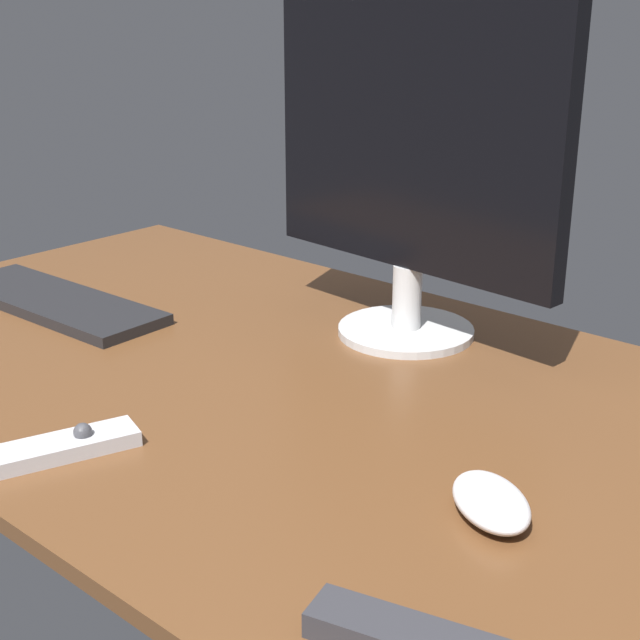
# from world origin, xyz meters

# --- Properties ---
(desk) EXTENTS (1.40, 0.84, 0.02)m
(desk) POSITION_xyz_m (0.00, 0.00, 0.01)
(desk) COLOR brown
(desk) RESTS_ON ground
(monitor) EXTENTS (0.49, 0.20, 0.50)m
(monitor) POSITION_xyz_m (0.09, 0.24, 0.29)
(monitor) COLOR silver
(monitor) RESTS_ON desk
(keyboard) EXTENTS (0.42, 0.15, 0.02)m
(keyboard) POSITION_xyz_m (-0.40, -0.03, 0.03)
(keyboard) COLOR black
(keyboard) RESTS_ON desk
(computer_mouse) EXTENTS (0.13, 0.12, 0.03)m
(computer_mouse) POSITION_xyz_m (0.45, -0.11, 0.04)
(computer_mouse) COLOR silver
(computer_mouse) RESTS_ON desk
(media_remote) EXTENTS (0.10, 0.18, 0.03)m
(media_remote) POSITION_xyz_m (0.03, -0.31, 0.03)
(media_remote) COLOR #B7B7BC
(media_remote) RESTS_ON desk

